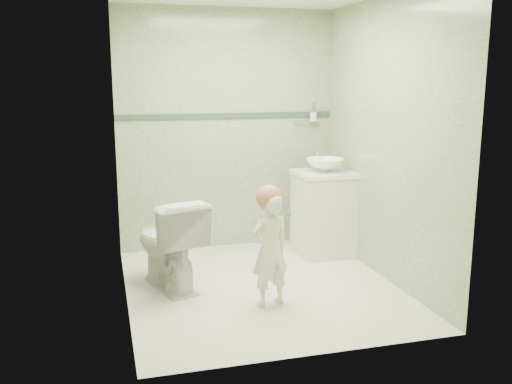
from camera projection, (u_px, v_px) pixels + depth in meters
name	position (u px, v px, depth m)	size (l,w,h in m)	color
ground	(261.00, 286.00, 4.75)	(2.50, 2.50, 0.00)	white
room_shell	(261.00, 144.00, 4.51)	(2.50, 2.54, 2.40)	gray
trim_stripe	(227.00, 116.00, 5.65)	(2.20, 0.02, 0.05)	#2D4A35
vanity	(323.00, 215.00, 5.55)	(0.52, 0.50, 0.80)	silver
counter	(324.00, 174.00, 5.47)	(0.54, 0.52, 0.04)	white
basin	(325.00, 165.00, 5.45)	(0.37, 0.37, 0.13)	white
faucet	(318.00, 154.00, 5.61)	(0.03, 0.13, 0.18)	silver
cup_holder	(313.00, 116.00, 5.83)	(0.26, 0.07, 0.21)	silver
toilet	(168.00, 243.00, 4.65)	(0.43, 0.75, 0.77)	white
toddler	(270.00, 250.00, 4.27)	(0.32, 0.21, 0.88)	silver
hair_cap	(269.00, 198.00, 4.22)	(0.19, 0.19, 0.19)	#B8674B
teal_toothbrush	(287.00, 216.00, 4.15)	(0.11, 0.14, 0.08)	#128157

